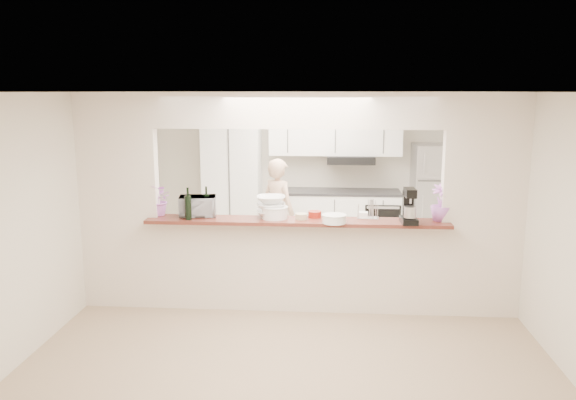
# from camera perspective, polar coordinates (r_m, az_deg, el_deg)

# --- Properties ---
(floor) EXTENTS (6.00, 6.00, 0.00)m
(floor) POSITION_cam_1_polar(r_m,az_deg,el_deg) (6.68, 0.88, -11.04)
(floor) COLOR tan
(floor) RESTS_ON ground
(tile_overlay) EXTENTS (5.00, 2.90, 0.01)m
(tile_overlay) POSITION_cam_1_polar(r_m,az_deg,el_deg) (8.14, 1.52, -6.92)
(tile_overlay) COLOR silver
(tile_overlay) RESTS_ON floor
(partition) EXTENTS (5.00, 0.15, 2.50)m
(partition) POSITION_cam_1_polar(r_m,az_deg,el_deg) (6.28, 0.92, 1.61)
(partition) COLOR silver
(partition) RESTS_ON floor
(bar_counter) EXTENTS (3.40, 0.38, 1.09)m
(bar_counter) POSITION_cam_1_polar(r_m,az_deg,el_deg) (6.48, 0.89, -6.33)
(bar_counter) COLOR silver
(bar_counter) RESTS_ON floor
(kitchen_cabinets) EXTENTS (3.15, 0.62, 2.25)m
(kitchen_cabinets) POSITION_cam_1_polar(r_m,az_deg,el_deg) (9.05, 0.72, 1.25)
(kitchen_cabinets) COLOR white
(kitchen_cabinets) RESTS_ON floor
(refrigerator) EXTENTS (0.75, 0.70, 1.70)m
(refrigerator) POSITION_cam_1_polar(r_m,az_deg,el_deg) (9.15, 14.81, 0.19)
(refrigerator) COLOR #A2A2A7
(refrigerator) RESTS_ON floor
(flower_left) EXTENTS (0.39, 0.36, 0.37)m
(flower_left) POSITION_cam_1_polar(r_m,az_deg,el_deg) (6.65, -12.96, 0.02)
(flower_left) COLOR #D16FCA
(flower_left) RESTS_ON bar_counter
(wine_bottle_a) EXTENTS (0.07, 0.07, 0.34)m
(wine_bottle_a) POSITION_cam_1_polar(r_m,az_deg,el_deg) (6.54, -8.28, -0.44)
(wine_bottle_a) COLOR black
(wine_bottle_a) RESTS_ON bar_counter
(wine_bottle_b) EXTENTS (0.07, 0.07, 0.37)m
(wine_bottle_b) POSITION_cam_1_polar(r_m,az_deg,el_deg) (6.36, -10.11, -0.73)
(wine_bottle_b) COLOR black
(wine_bottle_b) RESTS_ON bar_counter
(toaster_oven) EXTENTS (0.46, 0.35, 0.23)m
(toaster_oven) POSITION_cam_1_polar(r_m,az_deg,el_deg) (6.54, -9.17, -0.62)
(toaster_oven) COLOR #B4B4BA
(toaster_oven) RESTS_ON bar_counter
(serving_bowls) EXTENTS (0.36, 0.36, 0.24)m
(serving_bowls) POSITION_cam_1_polar(r_m,az_deg,el_deg) (6.40, -1.74, -0.69)
(serving_bowls) COLOR white
(serving_bowls) RESTS_ON bar_counter
(plate_stack_a) EXTENTS (0.30, 0.30, 0.14)m
(plate_stack_a) POSITION_cam_1_polar(r_m,az_deg,el_deg) (6.35, -1.35, -1.27)
(plate_stack_a) COLOR white
(plate_stack_a) RESTS_ON bar_counter
(plate_stack_b) EXTENTS (0.27, 0.27, 0.09)m
(plate_stack_b) POSITION_cam_1_polar(r_m,az_deg,el_deg) (6.15, 4.72, -1.91)
(plate_stack_b) COLOR white
(plate_stack_b) RESTS_ON bar_counter
(red_bowl) EXTENTS (0.15, 0.15, 0.07)m
(red_bowl) POSITION_cam_1_polar(r_m,az_deg,el_deg) (6.42, 2.74, -1.45)
(red_bowl) COLOR maroon
(red_bowl) RESTS_ON bar_counter
(tan_bowl) EXTENTS (0.14, 0.14, 0.06)m
(tan_bowl) POSITION_cam_1_polar(r_m,az_deg,el_deg) (6.32, 1.35, -1.67)
(tan_bowl) COLOR tan
(tan_bowl) RESTS_ON bar_counter
(utensil_caddy) EXTENTS (0.25, 0.16, 0.22)m
(utensil_caddy) POSITION_cam_1_polar(r_m,az_deg,el_deg) (6.39, 8.12, -1.07)
(utensil_caddy) COLOR silver
(utensil_caddy) RESTS_ON bar_counter
(stand_mixer) EXTENTS (0.18, 0.27, 0.39)m
(stand_mixer) POSITION_cam_1_polar(r_m,az_deg,el_deg) (6.24, 12.20, -0.75)
(stand_mixer) COLOR black
(stand_mixer) RESTS_ON bar_counter
(flower_right) EXTENTS (0.24, 0.24, 0.41)m
(flower_right) POSITION_cam_1_polar(r_m,az_deg,el_deg) (6.43, 15.30, -0.26)
(flower_right) COLOR #C574D8
(flower_right) RESTS_ON bar_counter
(person) EXTENTS (0.67, 0.65, 1.56)m
(person) POSITION_cam_1_polar(r_m,az_deg,el_deg) (8.14, -0.96, -1.27)
(person) COLOR #DEB190
(person) RESTS_ON floor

